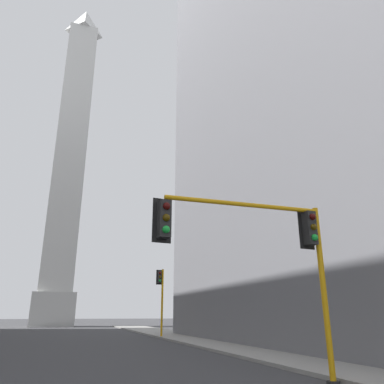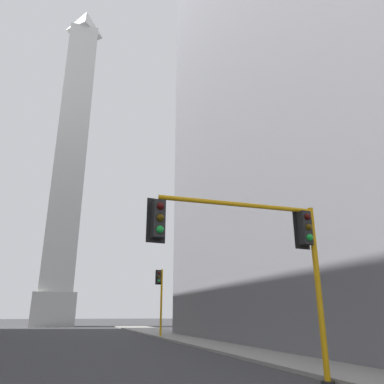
{
  "view_description": "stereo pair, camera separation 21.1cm",
  "coord_description": "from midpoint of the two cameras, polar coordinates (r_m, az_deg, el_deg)",
  "views": [
    {
      "loc": [
        1.84,
        -0.76,
        1.94
      ],
      "look_at": [
        19.05,
        52.22,
        20.23
      ],
      "focal_mm": 35.0,
      "sensor_mm": 36.0,
      "label": 1
    },
    {
      "loc": [
        2.04,
        -0.82,
        1.94
      ],
      "look_at": [
        19.05,
        52.22,
        20.23
      ],
      "focal_mm": 35.0,
      "sensor_mm": 36.0,
      "label": 2
    }
  ],
  "objects": [
    {
      "name": "traffic_light_mid_right",
      "position": [
        35.13,
        -4.94,
        -14.93
      ],
      "size": [
        0.76,
        0.52,
        5.91
      ],
      "color": "orange",
      "rests_on": "ground_plane"
    },
    {
      "name": "obelisk",
      "position": [
        77.49,
        -18.05,
        5.66
      ],
      "size": [
        7.07,
        7.07,
        66.91
      ],
      "color": "silver",
      "rests_on": "ground_plane"
    },
    {
      "name": "building_right",
      "position": [
        37.3,
        24.88,
        16.73
      ],
      "size": [
        24.47,
        36.44,
        44.48
      ],
      "color": "slate",
      "rests_on": "ground_plane"
    },
    {
      "name": "sidewalk_right",
      "position": [
        28.22,
        3.78,
        -21.94
      ],
      "size": [
        5.0,
        84.69,
        0.15
      ],
      "primitive_type": "cube",
      "color": "gray",
      "rests_on": "ground_plane"
    },
    {
      "name": "traffic_light_near_right",
      "position": [
        11.9,
        10.79,
        -7.47
      ],
      "size": [
        5.7,
        0.52,
        5.33
      ],
      "color": "orange",
      "rests_on": "ground_plane"
    }
  ]
}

